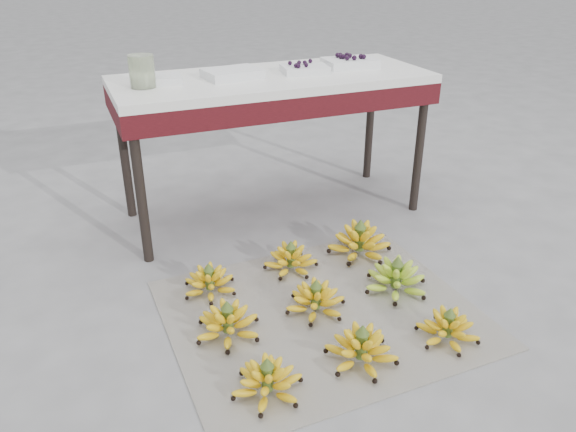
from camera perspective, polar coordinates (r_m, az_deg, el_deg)
name	(u,v)px	position (r m, az deg, el deg)	size (l,w,h in m)	color
ground	(341,304)	(2.46, 5.41, -8.85)	(60.00, 60.00, 0.00)	slate
newspaper_mat	(322,313)	(2.39, 3.43, -9.84)	(1.25, 1.05, 0.01)	beige
bunch_front_left	(267,381)	(2.00, -2.10, -16.41)	(0.28, 0.28, 0.15)	#FDE007
bunch_front_center	(361,349)	(2.13, 7.46, -13.23)	(0.33, 0.33, 0.16)	#FDE007
bunch_front_right	(448,328)	(2.30, 15.92, -10.91)	(0.29, 0.29, 0.15)	#FDE007
bunch_mid_left	(228,323)	(2.25, -6.13, -10.77)	(0.28, 0.28, 0.16)	#FDE007
bunch_mid_center	(316,300)	(2.37, 2.84, -8.52)	(0.29, 0.29, 0.16)	#FDE007
bunch_mid_right	(396,279)	(2.54, 10.93, -6.27)	(0.32, 0.32, 0.17)	#88BD28
bunch_back_left	(210,282)	(2.51, -7.96, -6.66)	(0.26, 0.26, 0.15)	#FDE007
bunch_back_center	(291,260)	(2.65, 0.29, -4.45)	(0.32, 0.32, 0.15)	#FDE007
bunch_back_right	(359,242)	(2.79, 7.27, -2.63)	(0.41, 0.41, 0.19)	#FDE007
vendor_table	(273,92)	(3.00, -1.57, 12.45)	(1.63, 0.65, 0.78)	black
tray_far_left	(158,79)	(2.87, -13.04, 13.36)	(0.25, 0.19, 0.04)	silver
tray_left	(232,74)	(2.92, -5.69, 14.21)	(0.30, 0.23, 0.04)	silver
tray_right	(304,69)	(3.03, 1.68, 14.71)	(0.26, 0.20, 0.06)	silver
tray_far_right	(350,62)	(3.20, 6.30, 15.26)	(0.29, 0.22, 0.07)	silver
glass_jar	(142,71)	(2.79, -14.62, 14.04)	(0.12, 0.12, 0.15)	beige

